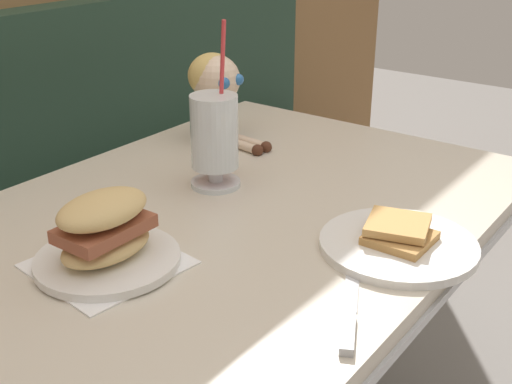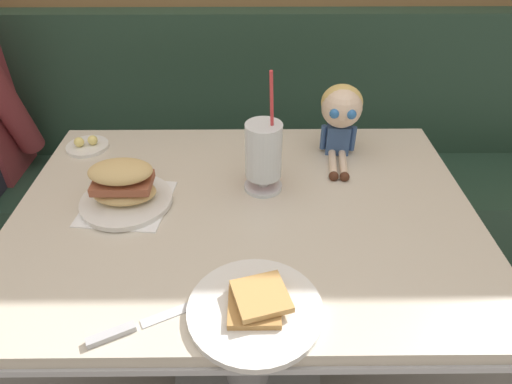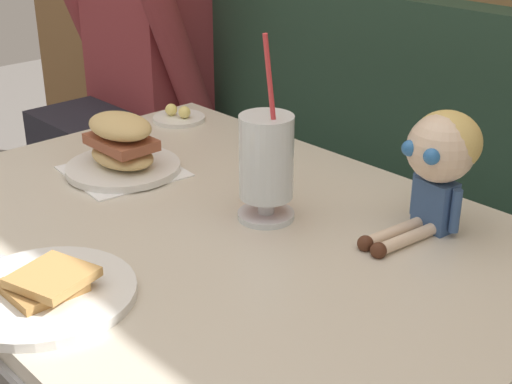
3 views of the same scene
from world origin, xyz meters
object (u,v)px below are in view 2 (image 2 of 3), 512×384
(toast_plate, at_px, (256,308))
(seated_doll, at_px, (341,111))
(butter_knife, at_px, (131,328))
(sandwich_plate, at_px, (124,188))
(milkshake_glass, at_px, (264,154))
(butter_saucer, at_px, (87,145))

(toast_plate, bearing_deg, seated_doll, 67.34)
(toast_plate, relative_size, butter_knife, 1.14)
(toast_plate, height_order, sandwich_plate, sandwich_plate)
(toast_plate, xyz_separation_m, seated_doll, (0.24, 0.57, 0.12))
(milkshake_glass, xyz_separation_m, butter_knife, (-0.24, -0.43, -0.09))
(milkshake_glass, distance_m, butter_saucer, 0.55)
(toast_plate, distance_m, sandwich_plate, 0.45)
(sandwich_plate, distance_m, seated_doll, 0.60)
(butter_saucer, height_order, seated_doll, seated_doll)
(butter_knife, bearing_deg, sandwich_plate, 103.56)
(toast_plate, relative_size, milkshake_glass, 0.79)
(toast_plate, bearing_deg, milkshake_glass, 86.68)
(milkshake_glass, bearing_deg, toast_plate, -93.32)
(seated_doll, bearing_deg, milkshake_glass, -141.02)
(seated_doll, bearing_deg, toast_plate, -112.66)
(butter_saucer, bearing_deg, butter_knife, -67.51)
(milkshake_glass, bearing_deg, seated_doll, 38.98)
(sandwich_plate, bearing_deg, butter_saucer, 123.04)
(toast_plate, xyz_separation_m, sandwich_plate, (-0.31, 0.33, 0.03))
(milkshake_glass, relative_size, sandwich_plate, 1.43)
(milkshake_glass, bearing_deg, sandwich_plate, -169.13)
(butter_saucer, distance_m, seated_doll, 0.73)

